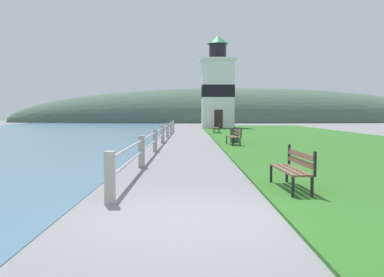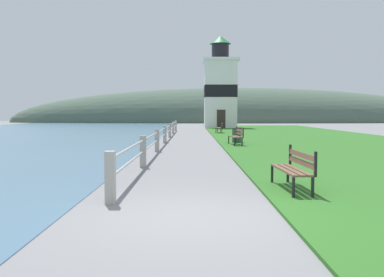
% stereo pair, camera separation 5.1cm
% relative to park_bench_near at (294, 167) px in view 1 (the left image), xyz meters
% --- Properties ---
extents(ground_plane, '(160.00, 160.00, 0.00)m').
position_rel_park_bench_near_xyz_m(ground_plane, '(-2.24, -2.18, -0.54)').
color(ground_plane, slate).
extents(grass_verge, '(12.00, 57.33, 0.06)m').
position_rel_park_bench_near_xyz_m(grass_verge, '(5.28, 16.93, -0.51)').
color(grass_verge, '#2D6623').
rests_on(grass_verge, ground_plane).
extents(seawall_railing, '(0.18, 31.67, 0.97)m').
position_rel_park_bench_near_xyz_m(seawall_railing, '(-3.67, 14.56, 0.03)').
color(seawall_railing, '#A8A399').
rests_on(seawall_railing, ground_plane).
extents(park_bench_near, '(0.54, 1.86, 0.94)m').
position_rel_park_bench_near_xyz_m(park_bench_near, '(0.00, 0.00, 0.00)').
color(park_bench_near, brown).
rests_on(park_bench_near, ground_plane).
extents(park_bench_midway, '(0.61, 1.79, 0.94)m').
position_rel_park_bench_near_xyz_m(park_bench_midway, '(0.10, 12.55, -0.00)').
color(park_bench_midway, brown).
rests_on(park_bench_midway, ground_plane).
extents(park_bench_far, '(0.69, 1.83, 0.94)m').
position_rel_park_bench_near_xyz_m(park_bench_far, '(0.09, 25.42, -0.00)').
color(park_bench_far, brown).
rests_on(park_bench_far, ground_plane).
extents(lighthouse, '(3.92, 3.92, 10.01)m').
position_rel_park_bench_near_xyz_m(lighthouse, '(0.90, 37.86, 3.75)').
color(lighthouse, white).
rests_on(lighthouse, ground_plane).
extents(trash_bin, '(0.54, 0.54, 0.84)m').
position_rel_park_bench_near_xyz_m(trash_bin, '(0.27, 14.28, -0.12)').
color(trash_bin, '#2D5138').
rests_on(trash_bin, ground_plane).
extents(distant_hillside, '(80.00, 16.00, 12.00)m').
position_rel_park_bench_near_xyz_m(distant_hillside, '(5.76, 66.04, -0.54)').
color(distant_hillside, '#475B4C').
rests_on(distant_hillside, ground_plane).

